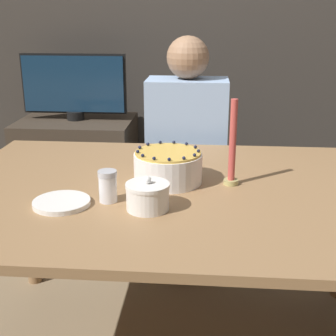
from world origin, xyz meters
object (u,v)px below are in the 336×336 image
cake (168,167)px  sugar_bowl (148,196)px  person_man_blue_shirt (187,172)px  tv_monitor (74,86)px  candle (232,150)px  sugar_shaker (108,186)px

cake → sugar_bowl: cake is taller
person_man_blue_shirt → tv_monitor: person_man_blue_shirt is taller
sugar_bowl → tv_monitor: size_ratio=0.23×
sugar_bowl → person_man_blue_shirt: person_man_blue_shirt is taller
cake → tv_monitor: tv_monitor is taller
person_man_blue_shirt → tv_monitor: (-0.67, 0.35, 0.39)m
cake → tv_monitor: bearing=121.0°
sugar_bowl → tv_monitor: 1.44m
candle → sugar_bowl: bearing=-137.9°
sugar_bowl → candle: 0.37m
candle → person_man_blue_shirt: size_ratio=0.25×
candle → person_man_blue_shirt: person_man_blue_shirt is taller
tv_monitor → cake: bearing=-59.0°
candle → tv_monitor: tv_monitor is taller
cake → person_man_blue_shirt: 0.75m
cake → candle: candle is taller
sugar_bowl → candle: (0.27, 0.24, 0.08)m
candle → tv_monitor: (-0.86, 1.06, 0.05)m
sugar_shaker → tv_monitor: (-0.46, 1.25, 0.13)m
person_man_blue_shirt → cake: bearing=87.0°
cake → sugar_shaker: (-0.18, -0.20, -0.00)m
sugar_bowl → candle: size_ratio=0.45×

